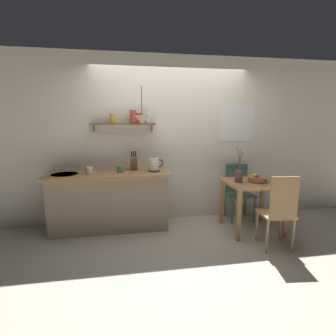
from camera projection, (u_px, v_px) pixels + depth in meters
ground_plane at (177, 232)px, 3.84m from camera, size 14.00×14.00×0.00m
back_wall at (182, 140)px, 4.26m from camera, size 6.80×0.11×2.70m
kitchen_counter at (110, 200)px, 3.90m from camera, size 1.83×0.63×0.90m
wall_shelf at (130, 120)px, 3.91m from camera, size 1.00×0.20×0.34m
dining_table at (252, 191)px, 3.83m from camera, size 0.82×0.74×0.76m
dining_chair_near at (279, 210)px, 3.23m from camera, size 0.44×0.43×1.00m
dining_chair_far at (238, 189)px, 4.34m from camera, size 0.45×0.41×0.93m
fruit_bowl at (257, 178)px, 3.79m from camera, size 0.27×0.27×0.13m
twig_vase at (239, 176)px, 3.76m from camera, size 0.12×0.12×0.54m
electric_kettle at (154, 165)px, 3.87m from camera, size 0.26×0.17×0.23m
knife_block at (134, 163)px, 3.95m from camera, size 0.11×0.16×0.31m
coffee_mug_by_sink at (89, 170)px, 3.68m from camera, size 0.14×0.10×0.10m
coffee_mug_spare at (120, 169)px, 3.80m from camera, size 0.14×0.09×0.11m
pendant_lamp at (142, 119)px, 3.65m from camera, size 0.24×0.24×0.53m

